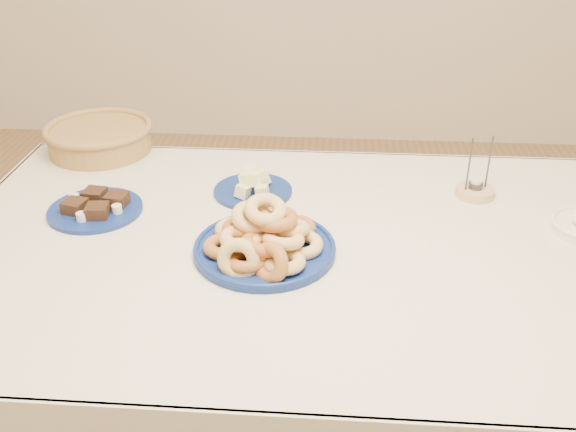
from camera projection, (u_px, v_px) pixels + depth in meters
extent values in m
cylinder|color=brown|center=(89.00, 271.00, 2.14)|extent=(0.06, 0.06, 0.72)
cylinder|color=brown|center=(517.00, 289.00, 2.05)|extent=(0.06, 0.06, 0.72)
cube|color=beige|center=(289.00, 245.00, 1.56)|extent=(1.70, 1.10, 0.02)
cube|color=beige|center=(301.00, 191.00, 2.10)|extent=(1.70, 0.01, 0.28)
cylinder|color=navy|center=(265.00, 250.00, 1.51)|extent=(0.41, 0.41, 0.02)
torus|color=navy|center=(265.00, 246.00, 1.50)|extent=(0.41, 0.41, 0.01)
torus|color=tan|center=(302.00, 245.00, 1.48)|extent=(0.11, 0.12, 0.04)
torus|color=brown|center=(296.00, 227.00, 1.55)|extent=(0.13, 0.13, 0.03)
torus|color=brown|center=(265.00, 220.00, 1.58)|extent=(0.14, 0.14, 0.03)
torus|color=tan|center=(235.00, 229.00, 1.54)|extent=(0.13, 0.13, 0.03)
torus|color=brown|center=(224.00, 246.00, 1.47)|extent=(0.14, 0.14, 0.03)
torus|color=brown|center=(247.00, 260.00, 1.42)|extent=(0.13, 0.13, 0.04)
torus|color=tan|center=(284.00, 262.00, 1.42)|extent=(0.12, 0.12, 0.04)
torus|color=tan|center=(289.00, 228.00, 1.49)|extent=(0.10, 0.10, 0.05)
torus|color=brown|center=(278.00, 219.00, 1.53)|extent=(0.10, 0.10, 0.03)
torus|color=tan|center=(256.00, 219.00, 1.52)|extent=(0.10, 0.10, 0.03)
torus|color=brown|center=(242.00, 227.00, 1.49)|extent=(0.13, 0.13, 0.05)
torus|color=tan|center=(240.00, 238.00, 1.45)|extent=(0.12, 0.12, 0.04)
torus|color=brown|center=(261.00, 245.00, 1.42)|extent=(0.14, 0.14, 0.06)
torus|color=tan|center=(283.00, 239.00, 1.44)|extent=(0.12, 0.12, 0.05)
torus|color=brown|center=(276.00, 222.00, 1.46)|extent=(0.13, 0.13, 0.05)
torus|color=tan|center=(252.00, 217.00, 1.47)|extent=(0.14, 0.14, 0.06)
torus|color=tan|center=(266.00, 210.00, 1.45)|extent=(0.13, 0.13, 0.06)
torus|color=tan|center=(239.00, 259.00, 1.40)|extent=(0.10, 0.07, 0.10)
torus|color=brown|center=(270.00, 263.00, 1.39)|extent=(0.12, 0.11, 0.10)
cylinder|color=navy|center=(253.00, 191.00, 1.78)|extent=(0.27, 0.27, 0.01)
cube|color=#DAE591|center=(250.00, 173.00, 1.77)|extent=(0.04, 0.04, 0.04)
cube|color=#DAE591|center=(248.00, 175.00, 1.76)|extent=(0.04, 0.04, 0.04)
cube|color=#DAE591|center=(243.00, 191.00, 1.73)|extent=(0.05, 0.05, 0.04)
cube|color=#DAE591|center=(253.00, 179.00, 1.74)|extent=(0.04, 0.05, 0.04)
cube|color=#DAE591|center=(259.00, 176.00, 1.75)|extent=(0.05, 0.04, 0.04)
cube|color=#DAE591|center=(263.00, 178.00, 1.80)|extent=(0.05, 0.05, 0.05)
cube|color=#DAE591|center=(247.00, 179.00, 1.74)|extent=(0.04, 0.04, 0.04)
cube|color=#DAE591|center=(257.00, 174.00, 1.76)|extent=(0.05, 0.05, 0.05)
cube|color=#DAE591|center=(262.00, 192.00, 1.72)|extent=(0.04, 0.03, 0.04)
cube|color=#DAE591|center=(251.00, 180.00, 1.73)|extent=(0.04, 0.04, 0.04)
cylinder|color=navy|center=(95.00, 210.00, 1.68)|extent=(0.28, 0.28, 0.01)
cube|color=black|center=(75.00, 206.00, 1.65)|extent=(0.06, 0.06, 0.03)
cube|color=black|center=(97.00, 211.00, 1.63)|extent=(0.06, 0.06, 0.03)
cube|color=black|center=(95.00, 195.00, 1.71)|extent=(0.06, 0.06, 0.03)
cube|color=black|center=(117.00, 199.00, 1.69)|extent=(0.06, 0.06, 0.03)
cylinder|color=silver|center=(75.00, 198.00, 1.70)|extent=(0.03, 0.03, 0.02)
cylinder|color=silver|center=(81.00, 217.00, 1.61)|extent=(0.03, 0.03, 0.02)
cylinder|color=silver|center=(117.00, 209.00, 1.65)|extent=(0.03, 0.03, 0.02)
cylinder|color=olive|center=(100.00, 140.00, 2.01)|extent=(0.35, 0.35, 0.08)
torus|color=olive|center=(98.00, 128.00, 2.00)|extent=(0.37, 0.37, 0.02)
cylinder|color=tan|center=(475.00, 192.00, 1.76)|extent=(0.13, 0.13, 0.02)
cylinder|color=#3F3E43|center=(476.00, 185.00, 1.75)|extent=(0.05, 0.05, 0.02)
cylinder|color=silver|center=(476.00, 182.00, 1.74)|extent=(0.04, 0.04, 0.01)
cylinder|color=#3F3E43|center=(469.00, 164.00, 1.71)|extent=(0.01, 0.01, 0.15)
cylinder|color=#3F3E43|center=(489.00, 162.00, 1.72)|extent=(0.01, 0.01, 0.15)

